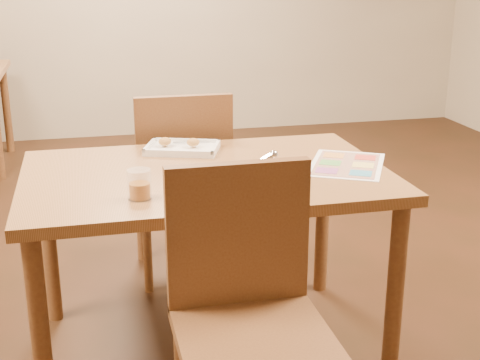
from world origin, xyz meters
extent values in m
plane|color=black|center=(0.00, 0.00, 0.00)|extent=(7.00, 7.00, 0.00)
cube|color=brown|center=(0.00, 0.00, 0.70)|extent=(1.30, 0.85, 0.04)
cylinder|color=brown|center=(-0.59, -0.36, 0.34)|extent=(0.06, 0.06, 0.68)
cylinder|color=brown|center=(-0.59, 0.36, 0.34)|extent=(0.06, 0.06, 0.68)
cylinder|color=brown|center=(0.59, -0.36, 0.34)|extent=(0.06, 0.06, 0.68)
cylinder|color=brown|center=(0.59, 0.36, 0.34)|extent=(0.06, 0.06, 0.68)
cube|color=brown|center=(0.00, -0.70, 0.45)|extent=(0.42, 0.42, 0.04)
cube|color=brown|center=(0.00, -0.51, 0.68)|extent=(0.42, 0.04, 0.45)
cube|color=brown|center=(0.00, 0.70, 0.45)|extent=(0.42, 0.42, 0.04)
cube|color=brown|center=(0.00, 0.51, 0.68)|extent=(0.42, 0.04, 0.45)
cylinder|color=brown|center=(-1.01, 3.17, 0.34)|extent=(0.06, 0.06, 0.68)
cylinder|color=white|center=(0.06, -0.28, 0.73)|extent=(0.32, 0.32, 0.01)
cylinder|color=#C18C42|center=(0.06, -0.29, 0.74)|extent=(0.21, 0.21, 0.01)
cylinder|color=#E4C17C|center=(0.06, -0.29, 0.75)|extent=(0.18, 0.18, 0.01)
torus|color=#C18C42|center=(0.06, -0.29, 0.75)|extent=(0.22, 0.22, 0.03)
cylinder|color=silver|center=(0.08, -0.27, 0.79)|extent=(0.08, 0.03, 0.08)
cube|color=silver|center=(0.13, -0.25, 0.81)|extent=(0.12, 0.06, 0.06)
cube|color=white|center=(-0.04, 0.29, 0.73)|extent=(0.33, 0.27, 0.02)
cube|color=silver|center=(-0.04, 0.29, 0.74)|extent=(0.14, 0.03, 0.00)
ellipsoid|color=#C78247|center=(-0.11, 0.31, 0.76)|extent=(0.05, 0.04, 0.03)
ellipsoid|color=#C78247|center=(0.00, 0.27, 0.76)|extent=(0.05, 0.04, 0.03)
cylinder|color=#84460A|center=(-0.26, -0.24, 0.75)|extent=(0.07, 0.07, 0.05)
cylinder|color=white|center=(-0.26, -0.24, 0.77)|extent=(0.08, 0.08, 0.10)
cube|color=white|center=(0.52, -0.04, 0.72)|extent=(0.40, 0.44, 0.00)
camera|label=1|loc=(-0.40, -2.26, 1.43)|focal=50.00mm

